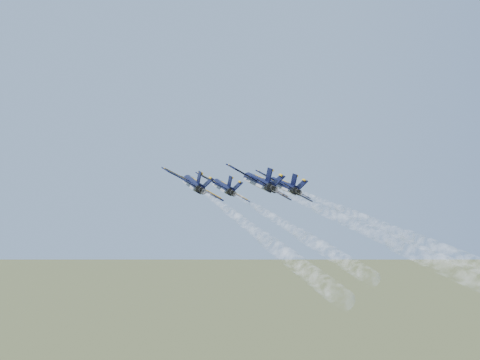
# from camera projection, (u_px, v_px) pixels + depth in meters

# --- Properties ---
(jet_lead) EXTENTS (11.57, 17.45, 6.49)m
(jet_lead) POSITION_uv_depth(u_px,v_px,m) (223.00, 187.00, 114.47)
(jet_lead) COLOR black
(jet_left) EXTENTS (11.57, 17.45, 6.49)m
(jet_left) POSITION_uv_depth(u_px,v_px,m) (193.00, 184.00, 101.67)
(jet_left) COLOR black
(jet_right) EXTENTS (11.57, 17.45, 6.49)m
(jet_right) POSITION_uv_depth(u_px,v_px,m) (283.00, 186.00, 108.45)
(jet_right) COLOR black
(jet_slot) EXTENTS (11.57, 17.45, 6.49)m
(jet_slot) POSITION_uv_depth(u_px,v_px,m) (258.00, 182.00, 94.57)
(jet_slot) COLOR black
(smoke_trail_lead) EXTENTS (23.63, 53.87, 2.30)m
(smoke_trail_lead) POSITION_uv_depth(u_px,v_px,m) (309.00, 173.00, 73.58)
(smoke_trail_lead) COLOR white
(smoke_trail_left) EXTENTS (23.63, 53.87, 2.30)m
(smoke_trail_left) POSITION_uv_depth(u_px,v_px,m) (277.00, 165.00, 60.78)
(smoke_trail_left) COLOR white
(smoke_trail_right) EXTENTS (23.63, 53.87, 2.30)m
(smoke_trail_right) POSITION_uv_depth(u_px,v_px,m) (413.00, 170.00, 67.56)
(smoke_trail_right) COLOR white
(smoke_trail_slot) EXTENTS (23.63, 53.87, 2.30)m
(smoke_trail_slot) POSITION_uv_depth(u_px,v_px,m) (402.00, 159.00, 53.68)
(smoke_trail_slot) COLOR white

